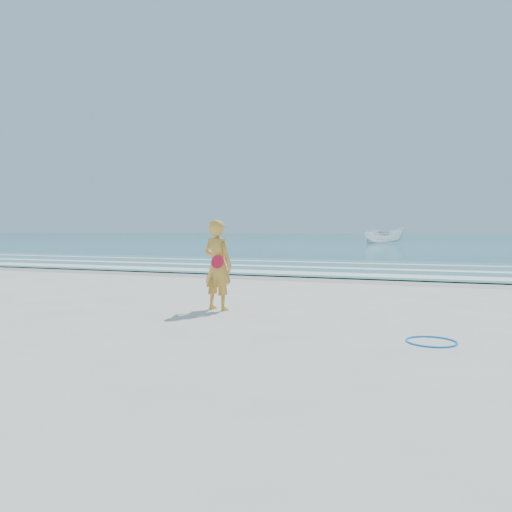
% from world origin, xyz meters
% --- Properties ---
extents(ground, '(400.00, 400.00, 0.00)m').
position_xyz_m(ground, '(0.00, 0.00, 0.00)').
color(ground, silver).
rests_on(ground, ground).
extents(wet_sand, '(400.00, 2.40, 0.00)m').
position_xyz_m(wet_sand, '(0.00, 9.00, 0.00)').
color(wet_sand, '#B2A893').
rests_on(wet_sand, ground).
extents(ocean, '(400.00, 190.00, 0.04)m').
position_xyz_m(ocean, '(0.00, 105.00, 0.02)').
color(ocean, '#19727F').
rests_on(ocean, ground).
extents(shallow, '(400.00, 10.00, 0.01)m').
position_xyz_m(shallow, '(0.00, 14.00, 0.04)').
color(shallow, '#59B7AD').
rests_on(shallow, ocean).
extents(foam_near, '(400.00, 1.40, 0.01)m').
position_xyz_m(foam_near, '(0.00, 10.30, 0.05)').
color(foam_near, white).
rests_on(foam_near, shallow).
extents(foam_mid, '(400.00, 0.90, 0.01)m').
position_xyz_m(foam_mid, '(0.00, 13.20, 0.05)').
color(foam_mid, white).
rests_on(foam_mid, shallow).
extents(foam_far, '(400.00, 0.60, 0.01)m').
position_xyz_m(foam_far, '(0.00, 16.50, 0.05)').
color(foam_far, white).
rests_on(foam_far, shallow).
extents(hoop, '(0.79, 0.79, 0.03)m').
position_xyz_m(hoop, '(3.99, 0.20, 0.01)').
color(hoop, '#0E8BFF').
rests_on(hoop, ground).
extents(boat, '(5.04, 3.30, 1.82)m').
position_xyz_m(boat, '(-2.34, 52.02, 0.95)').
color(boat, white).
rests_on(boat, ocean).
extents(woman, '(0.76, 0.60, 1.85)m').
position_xyz_m(woman, '(-0.19, 1.79, 0.92)').
color(woman, gold).
rests_on(woman, ground).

